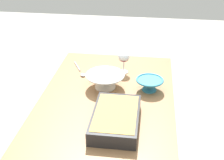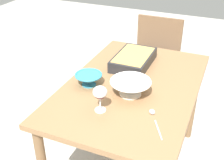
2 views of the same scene
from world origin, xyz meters
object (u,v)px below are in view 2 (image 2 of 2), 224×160
(small_bowl, at_px, (89,79))
(chair, at_px, (155,58))
(mixing_bowl, at_px, (130,87))
(serving_spoon, at_px, (154,117))
(dining_table, at_px, (132,97))
(wine_glass, at_px, (100,94))
(casserole_dish, at_px, (134,59))

(small_bowl, bearing_deg, chair, 172.71)
(mixing_bowl, relative_size, serving_spoon, 1.09)
(chair, distance_m, mixing_bowl, 1.13)
(chair, height_order, mixing_bowl, chair)
(mixing_bowl, height_order, small_bowl, mixing_bowl)
(dining_table, xyz_separation_m, mixing_bowl, (0.12, 0.03, 0.15))
(chair, relative_size, small_bowl, 5.02)
(wine_glass, height_order, mixing_bowl, wine_glass)
(wine_glass, distance_m, small_bowl, 0.29)
(chair, relative_size, casserole_dish, 2.26)
(dining_table, distance_m, chair, 0.98)
(serving_spoon, bearing_deg, chair, -165.25)
(wine_glass, height_order, casserole_dish, wine_glass)
(dining_table, distance_m, wine_glass, 0.40)
(casserole_dish, height_order, mixing_bowl, mixing_bowl)
(wine_glass, bearing_deg, small_bowl, -140.32)
(serving_spoon, bearing_deg, dining_table, -142.74)
(wine_glass, height_order, small_bowl, wine_glass)
(wine_glass, xyz_separation_m, mixing_bowl, (-0.22, 0.09, -0.06))
(chair, distance_m, wine_glass, 1.35)
(dining_table, relative_size, serving_spoon, 5.49)
(dining_table, height_order, chair, chair)
(dining_table, relative_size, chair, 1.44)
(wine_glass, xyz_separation_m, serving_spoon, (-0.04, 0.29, -0.10))
(mixing_bowl, bearing_deg, casserole_dish, -163.30)
(dining_table, height_order, wine_glass, wine_glass)
(chair, height_order, serving_spoon, chair)
(wine_glass, relative_size, casserole_dish, 0.40)
(chair, height_order, wine_glass, wine_glass)
(casserole_dish, bearing_deg, wine_glass, 1.81)
(wine_glass, bearing_deg, chair, -178.14)
(casserole_dish, bearing_deg, chair, -178.11)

